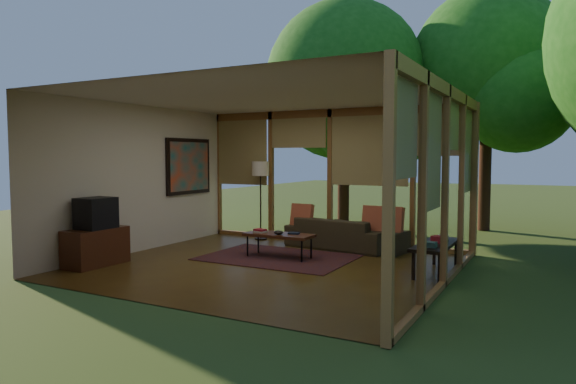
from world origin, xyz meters
The scene contains 25 objects.
floor centered at (0.00, 0.00, 0.00)m, with size 5.50×5.50×0.00m, color brown.
ceiling centered at (0.00, 0.00, 2.70)m, with size 5.50×5.50×0.00m, color silver.
wall_left centered at (-2.75, 0.00, 1.35)m, with size 0.04×5.00×2.70m, color silver.
wall_front centered at (0.00, -2.50, 1.35)m, with size 5.50×0.04×2.70m, color silver.
window_wall_back centered at (0.00, 2.50, 1.35)m, with size 5.50×0.12×2.70m, color #925E2D.
window_wall_right centered at (2.75, 0.00, 1.35)m, with size 0.12×5.00×2.70m, color #925E2D.
tree_nw centered at (-0.57, 4.68, 3.58)m, with size 3.83×3.83×5.50m.
tree_ne centered at (2.51, 5.93, 3.90)m, with size 3.55×3.55×5.68m.
rug centered at (-0.18, 0.67, 0.01)m, with size 2.52×1.78×0.01m, color maroon.
sofa centered at (0.39, 2.00, 0.29)m, with size 2.00×0.78×0.58m, color #39301C.
pillow_left centered at (-0.36, 1.95, 0.60)m, with size 0.43×0.14×0.43m, color maroon.
pillow_right centered at (1.14, 1.95, 0.61)m, with size 0.46×0.15×0.46m, color maroon.
ct_book_lower centered at (-0.51, 0.61, 0.44)m, with size 0.21×0.16×0.03m, color #B2ACA1.
ct_book_upper centered at (-0.51, 0.61, 0.47)m, with size 0.20×0.15×0.03m, color maroon.
ct_book_side centered at (0.09, 0.74, 0.44)m, with size 0.19×0.14×0.03m, color black.
ct_bowl centered at (-0.11, 0.56, 0.46)m, with size 0.16×0.16×0.07m, color black.
media_cabinet centered at (-2.47, -1.26, 0.30)m, with size 0.50×1.00×0.60m, color #502715.
television centered at (-2.45, -1.26, 0.85)m, with size 0.45×0.55×0.50m, color black.
console_book_a centered at (2.40, 0.38, 0.49)m, with size 0.21×0.15×0.08m, color #2F534C.
console_book_b centered at (2.40, 0.83, 0.51)m, with size 0.22×0.16×0.10m, color maroon.
console_book_c centered at (2.40, 1.23, 0.48)m, with size 0.21×0.16×0.06m, color #B2ACA1.
floor_lamp centered at (-1.46, 2.20, 1.41)m, with size 0.36×0.36×1.65m.
coffee_table centered at (-0.16, 0.66, 0.39)m, with size 1.20×0.50×0.43m.
side_console centered at (2.40, 0.78, 0.41)m, with size 0.60×1.40×0.46m.
wall_painting centered at (-2.71, 1.40, 1.55)m, with size 0.06×1.35×1.15m.
Camera 1 is at (4.13, -7.01, 1.76)m, focal length 32.00 mm.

